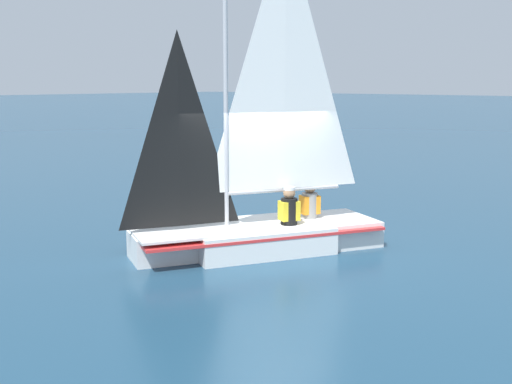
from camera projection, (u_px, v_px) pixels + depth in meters
ground_plane at (256, 250)px, 11.71m from camera, size 260.00×260.00×0.00m
sailboat_main at (258, 209)px, 11.60m from camera, size 4.70×3.51×5.92m
sailor_helm at (289, 216)px, 11.62m from camera, size 0.42×0.40×1.16m
sailor_crew at (310, 210)px, 12.19m from camera, size 0.42×0.40×1.16m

